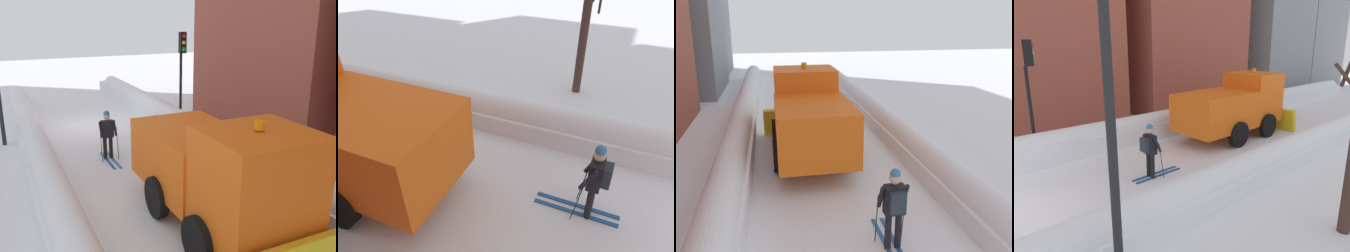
# 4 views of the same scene
# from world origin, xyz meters

# --- Properties ---
(ground_plane) EXTENTS (80.00, 80.00, 0.00)m
(ground_plane) POSITION_xyz_m (0.00, 10.00, 0.00)
(ground_plane) COLOR white
(snowbank_left) EXTENTS (1.10, 36.00, 1.17)m
(snowbank_left) POSITION_xyz_m (-2.99, 10.00, 0.54)
(snowbank_left) COLOR white
(snowbank_left) RESTS_ON ground
(snowbank_right) EXTENTS (1.10, 36.00, 0.99)m
(snowbank_right) POSITION_xyz_m (2.99, 10.00, 0.42)
(snowbank_right) COLOR white
(snowbank_right) RESTS_ON ground
(plow_truck) EXTENTS (3.20, 5.98, 3.12)m
(plow_truck) POSITION_xyz_m (-0.51, 10.18, 1.48)
(plow_truck) COLOR orange
(plow_truck) RESTS_ON ground
(skier) EXTENTS (0.62, 1.80, 1.81)m
(skier) POSITION_xyz_m (0.60, 4.45, 1.00)
(skier) COLOR black
(skier) RESTS_ON ground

